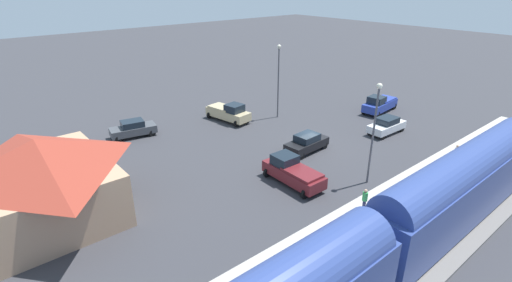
{
  "coord_description": "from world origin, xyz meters",
  "views": [
    {
      "loc": [
        -21.89,
        25.45,
        15.15
      ],
      "look_at": [
        3.12,
        4.4,
        1.0
      ],
      "focal_mm": 26.74,
      "sensor_mm": 36.0,
      "label": 1
    }
  ],
  "objects_px": {
    "sedan_white": "(387,125)",
    "light_pole_near_platform": "(375,123)",
    "pedestrian_on_platform": "(456,153)",
    "sedan_charcoal": "(133,129)",
    "station_building": "(43,178)",
    "pickup_maroon": "(292,172)",
    "pedestrian_waiting_far": "(365,199)",
    "light_pole_lot_center": "(278,73)",
    "pickup_tan": "(229,112)",
    "pickup_blue": "(380,104)",
    "sedan_black": "(307,143)"
  },
  "relations": [
    {
      "from": "pedestrian_waiting_far",
      "to": "pickup_tan",
      "type": "height_order",
      "value": "pickup_tan"
    },
    {
      "from": "light_pole_lot_center",
      "to": "pickup_blue",
      "type": "bearing_deg",
      "value": -121.93
    },
    {
      "from": "pedestrian_on_platform",
      "to": "sedan_charcoal",
      "type": "height_order",
      "value": "pedestrian_on_platform"
    },
    {
      "from": "pickup_tan",
      "to": "sedan_black",
      "type": "bearing_deg",
      "value": -176.67
    },
    {
      "from": "sedan_white",
      "to": "light_pole_lot_center",
      "type": "bearing_deg",
      "value": 25.69
    },
    {
      "from": "sedan_charcoal",
      "to": "pedestrian_on_platform",
      "type": "bearing_deg",
      "value": -142.72
    },
    {
      "from": "pedestrian_on_platform",
      "to": "pickup_tan",
      "type": "xyz_separation_m",
      "value": [
        21.71,
        8.18,
        -0.25
      ]
    },
    {
      "from": "pickup_blue",
      "to": "light_pole_lot_center",
      "type": "xyz_separation_m",
      "value": [
        6.63,
        10.63,
        4.17
      ]
    },
    {
      "from": "pedestrian_waiting_far",
      "to": "light_pole_lot_center",
      "type": "height_order",
      "value": "light_pole_lot_center"
    },
    {
      "from": "sedan_black",
      "to": "light_pole_near_platform",
      "type": "xyz_separation_m",
      "value": [
        -7.16,
        0.61,
        4.2
      ]
    },
    {
      "from": "pedestrian_on_platform",
      "to": "pickup_maroon",
      "type": "xyz_separation_m",
      "value": [
        6.95,
        12.81,
        -0.25
      ]
    },
    {
      "from": "pedestrian_on_platform",
      "to": "pickup_maroon",
      "type": "height_order",
      "value": "pickup_maroon"
    },
    {
      "from": "pickup_blue",
      "to": "pickup_maroon",
      "type": "bearing_deg",
      "value": 105.14
    },
    {
      "from": "pedestrian_on_platform",
      "to": "sedan_black",
      "type": "bearing_deg",
      "value": 36.03
    },
    {
      "from": "pickup_blue",
      "to": "pedestrian_waiting_far",
      "type": "bearing_deg",
      "value": 120.83
    },
    {
      "from": "station_building",
      "to": "pedestrian_on_platform",
      "type": "distance_m",
      "value": 32.11
    },
    {
      "from": "sedan_black",
      "to": "pickup_blue",
      "type": "bearing_deg",
      "value": -81.95
    },
    {
      "from": "pedestrian_waiting_far",
      "to": "pedestrian_on_platform",
      "type": "bearing_deg",
      "value": -93.21
    },
    {
      "from": "pickup_blue",
      "to": "sedan_black",
      "type": "bearing_deg",
      "value": 98.05
    },
    {
      "from": "pedestrian_on_platform",
      "to": "light_pole_near_platform",
      "type": "xyz_separation_m",
      "value": [
        3.17,
        8.13,
        3.8
      ]
    },
    {
      "from": "pedestrian_on_platform",
      "to": "pedestrian_waiting_far",
      "type": "xyz_separation_m",
      "value": [
        0.68,
        12.17,
        0.0
      ]
    },
    {
      "from": "pedestrian_waiting_far",
      "to": "sedan_charcoal",
      "type": "bearing_deg",
      "value": 14.91
    },
    {
      "from": "sedan_black",
      "to": "pickup_maroon",
      "type": "relative_size",
      "value": 0.84
    },
    {
      "from": "sedan_white",
      "to": "pickup_blue",
      "type": "height_order",
      "value": "pickup_blue"
    },
    {
      "from": "pedestrian_on_platform",
      "to": "sedan_charcoal",
      "type": "bearing_deg",
      "value": 37.28
    },
    {
      "from": "sedan_black",
      "to": "sedan_charcoal",
      "type": "xyz_separation_m",
      "value": [
        13.89,
        10.92,
        0.0
      ]
    },
    {
      "from": "station_building",
      "to": "sedan_charcoal",
      "type": "relative_size",
      "value": 2.2
    },
    {
      "from": "station_building",
      "to": "light_pole_lot_center",
      "type": "xyz_separation_m",
      "value": [
        4.73,
        -25.61,
        2.22
      ]
    },
    {
      "from": "pedestrian_on_platform",
      "to": "sedan_white",
      "type": "height_order",
      "value": "pedestrian_on_platform"
    },
    {
      "from": "sedan_black",
      "to": "pedestrian_waiting_far",
      "type": "bearing_deg",
      "value": 154.26
    },
    {
      "from": "pickup_blue",
      "to": "light_pole_near_platform",
      "type": "bearing_deg",
      "value": 120.61
    },
    {
      "from": "pedestrian_on_platform",
      "to": "sedan_black",
      "type": "relative_size",
      "value": 0.37
    },
    {
      "from": "sedan_charcoal",
      "to": "light_pole_lot_center",
      "type": "height_order",
      "value": "light_pole_lot_center"
    },
    {
      "from": "sedan_black",
      "to": "sedan_charcoal",
      "type": "bearing_deg",
      "value": 38.19
    },
    {
      "from": "pickup_maroon",
      "to": "light_pole_near_platform",
      "type": "height_order",
      "value": "light_pole_near_platform"
    },
    {
      "from": "sedan_charcoal",
      "to": "light_pole_lot_center",
      "type": "xyz_separation_m",
      "value": [
        -5.13,
        -15.39,
        4.32
      ]
    },
    {
      "from": "light_pole_lot_center",
      "to": "pickup_tan",
      "type": "bearing_deg",
      "value": 62.98
    },
    {
      "from": "light_pole_lot_center",
      "to": "pickup_maroon",
      "type": "bearing_deg",
      "value": 141.21
    },
    {
      "from": "pickup_maroon",
      "to": "pedestrian_waiting_far",
      "type": "bearing_deg",
      "value": -174.15
    },
    {
      "from": "pickup_maroon",
      "to": "sedan_white",
      "type": "bearing_deg",
      "value": -85.69
    },
    {
      "from": "station_building",
      "to": "pedestrian_waiting_far",
      "type": "relative_size",
      "value": 6.13
    },
    {
      "from": "pedestrian_waiting_far",
      "to": "pickup_maroon",
      "type": "xyz_separation_m",
      "value": [
        6.27,
        0.64,
        -0.25
      ]
    },
    {
      "from": "sedan_charcoal",
      "to": "pickup_blue",
      "type": "height_order",
      "value": "pickup_blue"
    },
    {
      "from": "sedan_white",
      "to": "light_pole_near_platform",
      "type": "distance_m",
      "value": 12.23
    },
    {
      "from": "sedan_white",
      "to": "light_pole_lot_center",
      "type": "distance_m",
      "value": 12.96
    },
    {
      "from": "station_building",
      "to": "pickup_tan",
      "type": "distance_m",
      "value": 21.84
    },
    {
      "from": "sedan_white",
      "to": "sedan_black",
      "type": "bearing_deg",
      "value": 77.02
    },
    {
      "from": "pickup_tan",
      "to": "sedan_white",
      "type": "xyz_separation_m",
      "value": [
        -13.63,
        -10.43,
        -0.15
      ]
    },
    {
      "from": "pickup_tan",
      "to": "pickup_blue",
      "type": "distance_m",
      "value": 18.27
    },
    {
      "from": "pickup_tan",
      "to": "light_pole_near_platform",
      "type": "xyz_separation_m",
      "value": [
        -18.54,
        -0.05,
        4.05
      ]
    }
  ]
}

